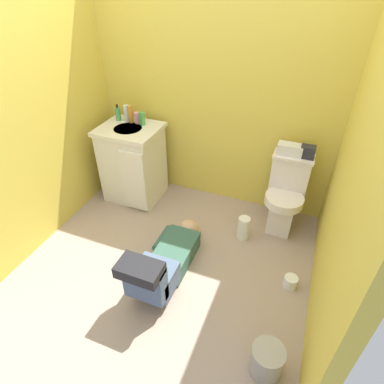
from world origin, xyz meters
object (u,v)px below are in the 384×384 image
Objects in this scene: vanity_cabinet at (133,163)px; tissue_box at (290,149)px; soap_dispenser at (118,114)px; toilet_paper_roll at (290,282)px; faucet at (135,117)px; paper_towel_roll at (243,228)px; toilet at (285,195)px; bottle_clear at (126,113)px; bottle_green at (142,119)px; bottle_pink at (137,118)px; person_plumber at (165,261)px; trash_can at (267,360)px; bottle_amber at (131,114)px; toiletry_bag at (308,152)px.

vanity_cabinet is 1.60m from tissue_box.
vanity_cabinet is 4.94× the size of soap_dispenser.
faucet is at bearing 156.12° from toilet_paper_roll.
faucet reaches higher than vanity_cabinet.
toilet_paper_roll is (1.79, -0.79, -0.82)m from faucet.
faucet reaches higher than paper_towel_roll.
bottle_clear is (-1.68, 0.04, 0.54)m from toilet.
vanity_cabinet is 1.35m from paper_towel_roll.
bottle_green reaches higher than tissue_box.
bottle_pink is 2.10m from toilet_paper_roll.
person_plumber is 1.04m from trash_can.
bottle_pink is 0.50× the size of trash_can.
vanity_cabinet is at bearing 160.10° from toilet_paper_roll.
bottle_pink reaches higher than tissue_box.
bottle_amber is (-0.84, 1.06, 0.73)m from person_plumber.
bottle_pink is (0.03, -0.02, 0.01)m from faucet.
soap_dispenser is 0.96× the size of bottle_clear.
tissue_box is 1.52m from bottle_pink.
faucet is at bearing 163.52° from paper_towel_roll.
bottle_pink is (-0.78, 1.06, 0.70)m from person_plumber.
trash_can is at bearing -38.62° from vanity_cabinet.
trash_can is at bearing -84.50° from toilet.
tissue_box reaches higher than paper_towel_roll.
toiletry_bag is at bearing 5.85° from vanity_cabinet.
faucet is 0.81× the size of toiletry_bag.
toiletry_bag is 0.71× the size of bottle_amber.
person_plumber is 1.49m from bottle_pink.
vanity_cabinet is 6.61× the size of toiletry_bag.
bottle_clear reaches higher than paper_towel_roll.
vanity_cabinet is at bearing -88.69° from faucet.
bottle_clear is at bearing 177.45° from bottle_amber.
vanity_cabinet reaches higher than person_plumber.
bottle_green reaches higher than paper_towel_roll.
bottle_green is at bearing -11.57° from bottle_pink.
toiletry_bag is (0.10, 0.09, 0.44)m from toilet.
tissue_box is (1.55, 0.03, -0.07)m from faucet.
toiletry_bag is 1.60m from bottle_green.
soap_dispenser reaches higher than toiletry_bag.
toilet_paper_roll is at bearing -19.90° from vanity_cabinet.
person_plumber is 1.62m from soap_dispenser.
faucet is (-1.59, 0.06, 0.50)m from toilet.
trash_can is 0.74m from toilet_paper_roll.
soap_dispenser is 1.46× the size of bottle_pink.
bottle_green is at bearing 137.50° from trash_can.
toilet is 1.86m from soap_dispenser.
toilet_paper_roll is at bearing 15.86° from person_plumber.
vanity_cabinet is 0.51m from bottle_amber.
bottle_pink is (0.22, 0.00, -0.01)m from soap_dispenser.
toilet is 6.82× the size of toilet_paper_roll.
tissue_box reaches higher than vanity_cabinet.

